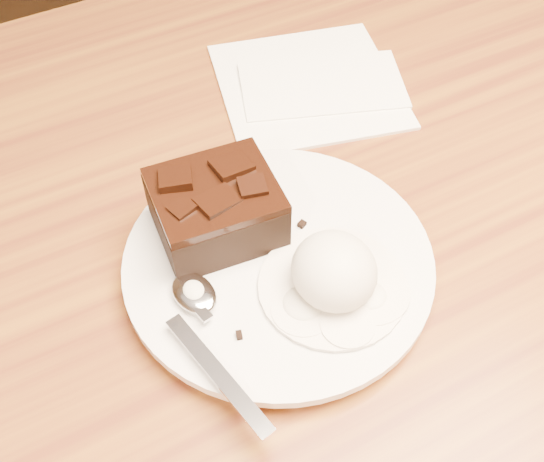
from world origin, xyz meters
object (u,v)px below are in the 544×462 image
plate (278,266)px  brownie (216,211)px  spoon (194,294)px  dining_table (337,403)px  napkin (308,84)px  ice_cream_scoop (334,271)px

plate → brownie: (-0.03, 0.05, 0.03)m
plate → brownie: size_ratio=2.62×
plate → spoon: bearing=-177.6°
dining_table → plate: 0.40m
dining_table → napkin: size_ratio=7.24×
brownie → ice_cream_scoop: size_ratio=1.40×
dining_table → spoon: 0.43m
dining_table → brownie: brownie is taller
ice_cream_scoop → plate: bearing=117.1°
plate → dining_table: bearing=14.0°
dining_table → ice_cream_scoop: 0.43m
dining_table → plate: plate is taller
dining_table → ice_cream_scoop: (-0.08, -0.07, 0.41)m
ice_cream_scoop → brownie: bearing=118.9°
plate → napkin: size_ratio=1.39×
dining_table → spoon: size_ratio=7.56×
plate → brownie: bearing=120.5°
plate → brownie: 0.06m
plate → ice_cream_scoop: size_ratio=3.66×
dining_table → ice_cream_scoop: size_ratio=19.06×
brownie → spoon: 0.07m
dining_table → napkin: napkin is taller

